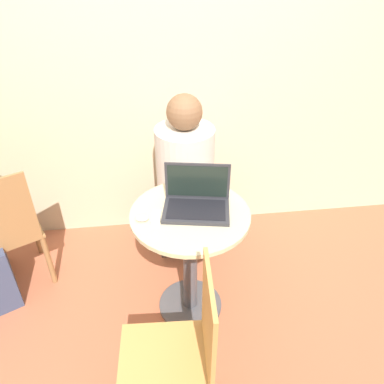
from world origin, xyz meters
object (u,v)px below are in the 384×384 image
Objects in this scene: cell_phone at (156,217)px; chair_empty at (181,355)px; person_seated at (185,187)px; laptop at (197,200)px.

cell_phone is 0.68m from chair_empty.
chair_empty is 1.29m from person_seated.
chair_empty is 0.77× the size of person_seated.
laptop is 0.77m from chair_empty.
cell_phone is (-0.22, -0.06, -0.04)m from laptop.
chair_empty is at bearing -97.02° from person_seated.
person_seated reaches higher than laptop.
person_seated is (-0.00, 0.61, -0.32)m from laptop.
chair_empty is at bearing -84.06° from cell_phone.
person_seated reaches higher than chair_empty.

